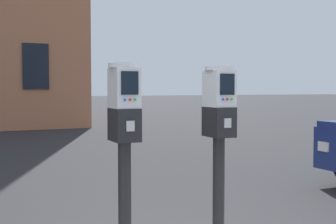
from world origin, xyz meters
name	(u,v)px	position (x,y,z in m)	size (l,w,h in m)	color
parking_meter_near_kerb	(124,132)	(-0.42, -0.14, 1.18)	(0.22, 0.25, 1.51)	black
parking_meter_twin_adjacent	(219,128)	(0.34, -0.14, 1.18)	(0.22, 0.25, 1.50)	black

